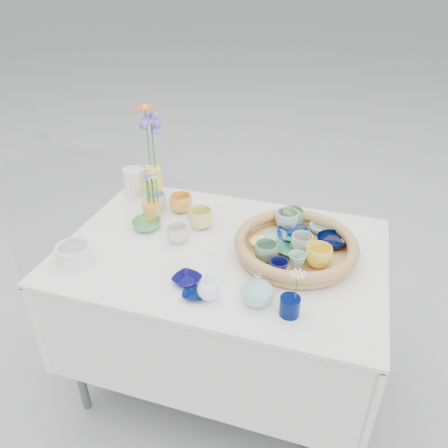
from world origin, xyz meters
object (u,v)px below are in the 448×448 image
(display_table, at_px, (223,377))
(bud_vase_seafoam, at_px, (257,289))
(tall_vase_yellow, at_px, (153,184))
(wicker_tray, at_px, (296,246))

(display_table, bearing_deg, bud_vase_seafoam, -52.11)
(bud_vase_seafoam, relative_size, tall_vase_yellow, 0.72)
(display_table, distance_m, tall_vase_yellow, 0.99)
(wicker_tray, bearing_deg, bud_vase_seafoam, -103.95)
(bud_vase_seafoam, distance_m, tall_vase_yellow, 0.84)
(wicker_tray, height_order, tall_vase_yellow, tall_vase_yellow)
(wicker_tray, height_order, bud_vase_seafoam, bud_vase_seafoam)
(tall_vase_yellow, bearing_deg, bud_vase_seafoam, -41.11)
(wicker_tray, bearing_deg, tall_vase_yellow, 161.10)
(display_table, height_order, bud_vase_seafoam, bud_vase_seafoam)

